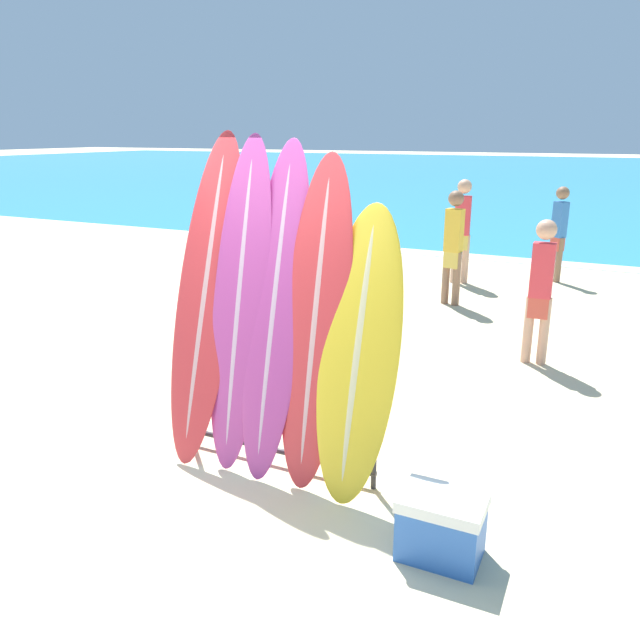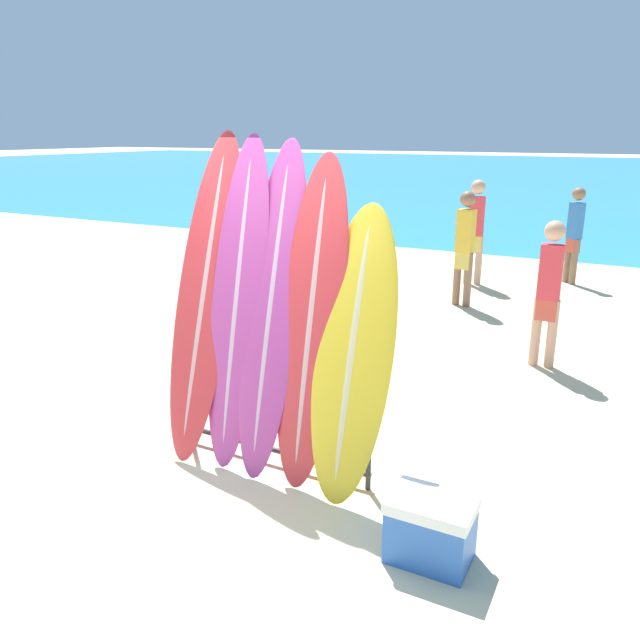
{
  "view_description": "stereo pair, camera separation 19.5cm",
  "coord_description": "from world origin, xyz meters",
  "px_view_note": "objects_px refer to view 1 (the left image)",
  "views": [
    {
      "loc": [
        2.57,
        -3.56,
        2.54
      ],
      "look_at": [
        0.36,
        1.09,
        0.98
      ],
      "focal_mm": 35.0,
      "sensor_mm": 36.0,
      "label": 1
    },
    {
      "loc": [
        2.74,
        -3.47,
        2.54
      ],
      "look_at": [
        0.36,
        1.09,
        0.98
      ],
      "focal_mm": 35.0,
      "sensor_mm": 36.0,
      "label": 2
    }
  ],
  "objects_px": {
    "person_far_right": "(453,243)",
    "surfboard_slot_4": "(359,354)",
    "cooler_box": "(441,526)",
    "surfboard_slot_2": "(275,311)",
    "person_mid_beach": "(559,230)",
    "person_far_left": "(462,227)",
    "surfboard_slot_1": "(240,305)",
    "person_near_water": "(541,287)",
    "surfboard_rack": "(276,405)",
    "surfboard_slot_3": "(316,324)",
    "surfboard_slot_0": "(206,297)"
  },
  "relations": [
    {
      "from": "surfboard_slot_2",
      "to": "person_mid_beach",
      "type": "xyz_separation_m",
      "value": [
        1.34,
        7.64,
        -0.35
      ]
    },
    {
      "from": "person_near_water",
      "to": "cooler_box",
      "type": "height_order",
      "value": "person_near_water"
    },
    {
      "from": "surfboard_rack",
      "to": "cooler_box",
      "type": "height_order",
      "value": "surfboard_rack"
    },
    {
      "from": "surfboard_slot_4",
      "to": "person_mid_beach",
      "type": "distance_m",
      "value": 7.73
    },
    {
      "from": "surfboard_slot_3",
      "to": "person_near_water",
      "type": "relative_size",
      "value": 1.47
    },
    {
      "from": "cooler_box",
      "to": "person_mid_beach",
      "type": "bearing_deg",
      "value": 91.03
    },
    {
      "from": "surfboard_slot_3",
      "to": "surfboard_slot_4",
      "type": "height_order",
      "value": "surfboard_slot_3"
    },
    {
      "from": "surfboard_slot_1",
      "to": "surfboard_slot_4",
      "type": "height_order",
      "value": "surfboard_slot_1"
    },
    {
      "from": "surfboard_slot_0",
      "to": "surfboard_slot_4",
      "type": "distance_m",
      "value": 1.37
    },
    {
      "from": "person_near_water",
      "to": "surfboard_rack",
      "type": "bearing_deg",
      "value": 63.2
    },
    {
      "from": "person_mid_beach",
      "to": "surfboard_slot_1",
      "type": "bearing_deg",
      "value": 122.64
    },
    {
      "from": "surfboard_slot_0",
      "to": "surfboard_slot_2",
      "type": "distance_m",
      "value": 0.65
    },
    {
      "from": "surfboard_slot_0",
      "to": "cooler_box",
      "type": "xyz_separation_m",
      "value": [
        2.13,
        -0.63,
        -1.07
      ]
    },
    {
      "from": "surfboard_slot_0",
      "to": "person_near_water",
      "type": "relative_size",
      "value": 1.56
    },
    {
      "from": "surfboard_rack",
      "to": "person_far_right",
      "type": "bearing_deg",
      "value": 89.55
    },
    {
      "from": "surfboard_slot_0",
      "to": "surfboard_slot_2",
      "type": "height_order",
      "value": "surfboard_slot_0"
    },
    {
      "from": "surfboard_rack",
      "to": "person_mid_beach",
      "type": "distance_m",
      "value": 7.81
    },
    {
      "from": "person_far_right",
      "to": "cooler_box",
      "type": "distance_m",
      "value": 6.12
    },
    {
      "from": "person_mid_beach",
      "to": "person_far_left",
      "type": "relative_size",
      "value": 0.93
    },
    {
      "from": "person_near_water",
      "to": "person_far_right",
      "type": "xyz_separation_m",
      "value": [
        -1.5,
        2.11,
        0.04
      ]
    },
    {
      "from": "surfboard_slot_2",
      "to": "person_far_left",
      "type": "relative_size",
      "value": 1.41
    },
    {
      "from": "surfboard_slot_3",
      "to": "person_far_left",
      "type": "height_order",
      "value": "surfboard_slot_3"
    },
    {
      "from": "person_near_water",
      "to": "person_mid_beach",
      "type": "height_order",
      "value": "person_mid_beach"
    },
    {
      "from": "surfboard_rack",
      "to": "surfboard_slot_2",
      "type": "xyz_separation_m",
      "value": [
        -0.02,
        0.05,
        0.74
      ]
    },
    {
      "from": "person_mid_beach",
      "to": "person_far_left",
      "type": "distance_m",
      "value": 1.72
    },
    {
      "from": "surfboard_rack",
      "to": "surfboard_slot_3",
      "type": "distance_m",
      "value": 0.77
    },
    {
      "from": "surfboard_slot_4",
      "to": "cooler_box",
      "type": "relative_size",
      "value": 4.05
    },
    {
      "from": "surfboard_slot_2",
      "to": "person_far_right",
      "type": "distance_m",
      "value": 5.32
    },
    {
      "from": "surfboard_slot_2",
      "to": "cooler_box",
      "type": "xyz_separation_m",
      "value": [
        1.48,
        -0.6,
        -1.04
      ]
    },
    {
      "from": "person_near_water",
      "to": "surfboard_slot_0",
      "type": "bearing_deg",
      "value": 53.75
    },
    {
      "from": "surfboard_slot_1",
      "to": "surfboard_slot_2",
      "type": "xyz_separation_m",
      "value": [
        0.31,
        0.0,
        -0.02
      ]
    },
    {
      "from": "person_mid_beach",
      "to": "surfboard_slot_0",
      "type": "bearing_deg",
      "value": 120.16
    },
    {
      "from": "surfboard_slot_4",
      "to": "surfboard_rack",
      "type": "bearing_deg",
      "value": 179.05
    },
    {
      "from": "person_mid_beach",
      "to": "cooler_box",
      "type": "height_order",
      "value": "person_mid_beach"
    },
    {
      "from": "surfboard_rack",
      "to": "person_mid_beach",
      "type": "xyz_separation_m",
      "value": [
        1.32,
        7.69,
        0.39
      ]
    },
    {
      "from": "surfboard_slot_0",
      "to": "person_mid_beach",
      "type": "bearing_deg",
      "value": 75.4
    },
    {
      "from": "surfboard_slot_2",
      "to": "surfboard_slot_4",
      "type": "relative_size",
      "value": 1.21
    },
    {
      "from": "surfboard_slot_4",
      "to": "person_mid_beach",
      "type": "height_order",
      "value": "surfboard_slot_4"
    },
    {
      "from": "person_near_water",
      "to": "person_mid_beach",
      "type": "bearing_deg",
      "value": -88.62
    },
    {
      "from": "surfboard_slot_0",
      "to": "surfboard_slot_2",
      "type": "bearing_deg",
      "value": -2.69
    },
    {
      "from": "cooler_box",
      "to": "person_far_right",
      "type": "bearing_deg",
      "value": 103.57
    },
    {
      "from": "person_far_left",
      "to": "surfboard_slot_2",
      "type": "bearing_deg",
      "value": 83.87
    },
    {
      "from": "person_far_right",
      "to": "surfboard_slot_4",
      "type": "bearing_deg",
      "value": -71.34
    },
    {
      "from": "surfboard_slot_0",
      "to": "person_far_right",
      "type": "bearing_deg",
      "value": 82.4
    },
    {
      "from": "surfboard_rack",
      "to": "surfboard_slot_2",
      "type": "relative_size",
      "value": 0.67
    },
    {
      "from": "surfboard_slot_2",
      "to": "surfboard_slot_3",
      "type": "distance_m",
      "value": 0.35
    },
    {
      "from": "surfboard_slot_2",
      "to": "person_near_water",
      "type": "relative_size",
      "value": 1.53
    },
    {
      "from": "surfboard_slot_1",
      "to": "surfboard_rack",
      "type": "bearing_deg",
      "value": -8.41
    },
    {
      "from": "surfboard_slot_3",
      "to": "surfboard_slot_1",
      "type": "bearing_deg",
      "value": 178.88
    },
    {
      "from": "surfboard_slot_0",
      "to": "surfboard_slot_1",
      "type": "xyz_separation_m",
      "value": [
        0.34,
        -0.03,
        -0.01
      ]
    }
  ]
}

